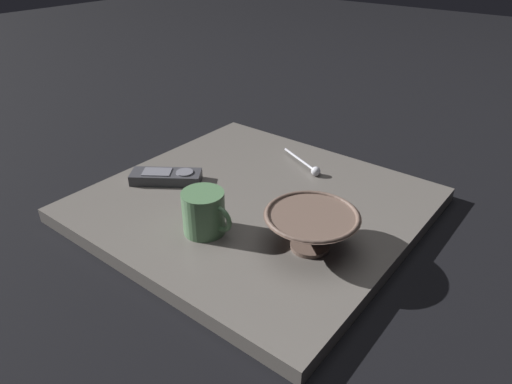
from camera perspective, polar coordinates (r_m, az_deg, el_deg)
ground_plane at (r=0.98m, az=-0.22°, el=-2.33°), size 6.00×6.00×0.00m
table at (r=0.98m, az=-0.22°, el=-1.59°), size 0.64×0.61×0.03m
cereal_bowl at (r=0.81m, az=6.85°, el=-4.51°), size 0.17×0.17×0.07m
coffee_mug at (r=0.85m, az=-6.59°, el=-2.47°), size 0.11×0.08×0.08m
teaspoon at (r=1.08m, az=6.79°, el=3.04°), size 0.14×0.07×0.02m
tv_remote_near at (r=1.05m, az=-11.06°, el=1.86°), size 0.16×0.13×0.03m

